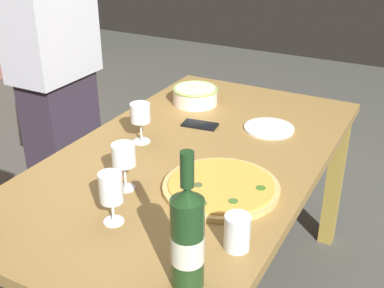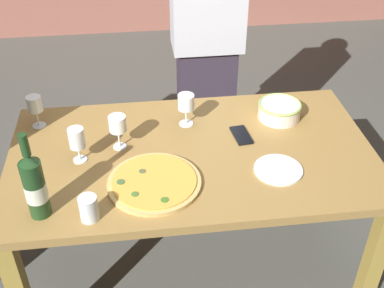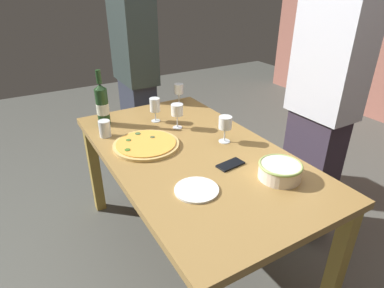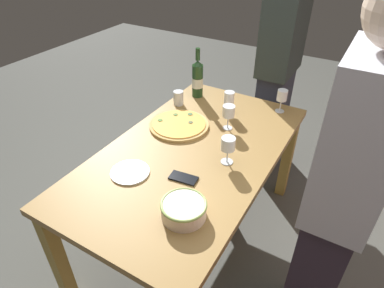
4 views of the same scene
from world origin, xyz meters
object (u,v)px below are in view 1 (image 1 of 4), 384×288
serving_bowl (195,95)px  cup_amber (237,232)px  side_plate (269,128)px  cell_phone (200,125)px  wine_bottle (187,237)px  wine_glass_far_right (124,157)px  wine_glass_far_left (112,191)px  dining_table (192,176)px  person_host (55,68)px  pizza (221,187)px  wine_glass_near_pizza (140,115)px

serving_bowl → cup_amber: bearing=-146.4°
side_plate → cell_phone: same height
wine_bottle → wine_glass_far_right: wine_bottle is taller
wine_glass_far_right → cell_phone: 0.56m
wine_glass_far_left → dining_table: bearing=0.3°
serving_bowl → person_host: size_ratio=0.12×
pizza → wine_glass_far_right: bearing=116.3°
serving_bowl → wine_glass_far_right: bearing=-169.1°
wine_bottle → cell_phone: (0.85, 0.40, -0.13)m
person_host → side_plate: bearing=22.0°
serving_bowl → wine_glass_near_pizza: 0.46m
wine_glass_near_pizza → cup_amber: (-0.42, -0.58, -0.06)m
wine_glass_far_left → cup_amber: size_ratio=1.59×
wine_glass_far_right → side_plate: wine_glass_far_right is taller
serving_bowl → cell_phone: bearing=-147.9°
serving_bowl → cup_amber: cup_amber is taller
dining_table → wine_glass_far_right: (-0.31, 0.08, 0.21)m
cup_amber → person_host: size_ratio=0.06×
serving_bowl → side_plate: size_ratio=1.02×
wine_glass_far_right → dining_table: bearing=-13.5°
pizza → cell_phone: (0.42, 0.29, -0.01)m
serving_bowl → wine_glass_far_left: bearing=-166.5°
serving_bowl → wine_bottle: 1.19m
wine_glass_far_left → side_plate: (0.82, -0.17, -0.10)m
wine_bottle → person_host: bearing=54.5°
serving_bowl → wine_glass_near_pizza: wine_glass_near_pizza is taller
pizza → person_host: size_ratio=0.21×
wine_glass_near_pizza → cup_amber: 0.72m
pizza → wine_bottle: bearing=-165.6°
pizza → side_plate: pizza is taller
dining_table → side_plate: 0.40m
serving_bowl → wine_glass_far_left: size_ratio=1.30×
dining_table → wine_glass_near_pizza: 0.30m
dining_table → person_host: person_host is taller
wine_bottle → wine_glass_near_pizza: bearing=41.3°
dining_table → pizza: bearing=-131.6°
pizza → cup_amber: cup_amber is taller
cell_phone → wine_glass_far_right: bearing=174.5°
wine_bottle → serving_bowl: bearing=26.7°
serving_bowl → wine_glass_near_pizza: (-0.45, -0.00, 0.07)m
dining_table → cup_amber: (-0.43, -0.36, 0.14)m
wine_glass_near_pizza → serving_bowl: bearing=0.2°
dining_table → side_plate: (0.34, -0.18, 0.10)m
cell_phone → cup_amber: bearing=-152.8°
cup_amber → person_host: person_host is taller
wine_glass_far_left → wine_glass_far_right: size_ratio=1.01×
wine_bottle → wine_glass_far_right: (0.29, 0.39, -0.02)m
serving_bowl → dining_table: bearing=-153.8°
wine_bottle → cup_amber: wine_bottle is taller
side_plate → wine_glass_near_pizza: bearing=130.9°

